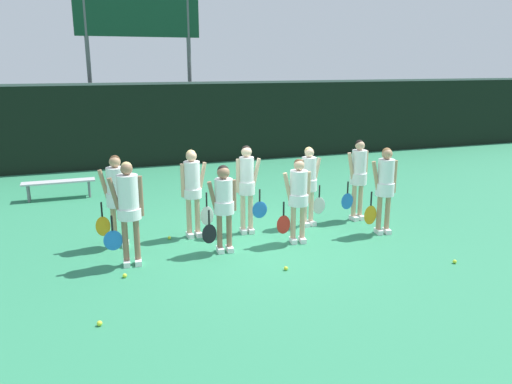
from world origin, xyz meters
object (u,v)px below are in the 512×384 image
at_px(tennis_ball_4, 125,276).
at_px(player_6, 247,182).
at_px(player_4, 117,193).
at_px(scoreboard, 138,22).
at_px(bench_courtside, 59,183).
at_px(player_3, 385,184).
at_px(player_5, 193,186).
at_px(tennis_ball_1, 387,203).
at_px(player_8, 358,173).
at_px(player_1, 223,201).
at_px(tennis_ball_2, 455,262).
at_px(tennis_ball_0, 100,323).
at_px(tennis_ball_5, 169,238).
at_px(player_0, 128,205).
at_px(tennis_ball_3, 286,268).
at_px(player_7, 309,180).
at_px(player_2, 298,194).
at_px(tennis_ball_6, 261,210).

bearing_deg(tennis_ball_4, player_6, 29.54).
distance_m(player_4, player_6, 2.51).
height_order(scoreboard, bench_courtside, scoreboard).
distance_m(player_4, tennis_ball_4, 1.81).
bearing_deg(player_6, player_3, -13.76).
xyz_separation_m(player_5, tennis_ball_1, (4.97, 0.72, -1.00)).
distance_m(player_5, player_6, 1.08).
relative_size(player_8, tennis_ball_4, 25.00).
xyz_separation_m(player_8, tennis_ball_1, (1.35, 0.81, -1.01)).
bearing_deg(player_1, tennis_ball_2, -24.41).
height_order(player_4, tennis_ball_0, player_4).
relative_size(player_3, tennis_ball_5, 26.95).
height_order(player_0, tennis_ball_5, player_0).
bearing_deg(tennis_ball_2, player_8, 96.30).
relative_size(bench_courtside, player_0, 0.98).
height_order(scoreboard, tennis_ball_3, scoreboard).
relative_size(tennis_ball_4, tennis_ball_5, 1.09).
xyz_separation_m(player_7, player_8, (1.19, 0.02, 0.06)).
height_order(tennis_ball_1, tennis_ball_4, tennis_ball_4).
xyz_separation_m(player_1, player_5, (-0.34, 0.99, 0.08)).
relative_size(player_2, tennis_ball_2, 23.93).
xyz_separation_m(scoreboard, player_6, (0.92, -8.73, -3.66)).
bearing_deg(tennis_ball_3, tennis_ball_6, 76.98).
bearing_deg(tennis_ball_6, player_5, -147.73).
bearing_deg(tennis_ball_3, player_1, 121.43).
distance_m(player_8, tennis_ball_5, 4.25).
xyz_separation_m(player_5, tennis_ball_6, (1.84, 1.16, -1.00)).
relative_size(bench_courtside, player_5, 1.01).
distance_m(scoreboard, player_5, 9.35).
xyz_separation_m(tennis_ball_2, tennis_ball_4, (-5.43, 1.29, 0.00)).
distance_m(player_3, player_5, 3.80).
distance_m(tennis_ball_0, tennis_ball_6, 5.66).
bearing_deg(player_6, player_7, 6.89).
xyz_separation_m(tennis_ball_1, tennis_ball_2, (-1.04, -3.59, -0.00)).
bearing_deg(player_4, tennis_ball_2, -16.52).
xyz_separation_m(scoreboard, tennis_ball_3, (0.92, -10.78, -4.67)).
xyz_separation_m(scoreboard, player_7, (2.28, -8.72, -3.72)).
bearing_deg(player_1, tennis_ball_3, -55.19).
relative_size(player_0, tennis_ball_6, 25.60).
bearing_deg(tennis_ball_3, tennis_ball_0, -164.01).
distance_m(player_2, player_3, 1.85).
xyz_separation_m(player_8, tennis_ball_6, (-1.78, 1.26, -1.01)).
height_order(player_2, player_5, player_5).
bearing_deg(tennis_ball_2, tennis_ball_4, 166.61).
relative_size(scoreboard, tennis_ball_1, 86.99).
distance_m(player_8, tennis_ball_0, 6.38).
height_order(bench_courtside, tennis_ball_5, bench_courtside).
bearing_deg(scoreboard, player_7, -75.33).
bearing_deg(player_8, player_7, 175.16).
bearing_deg(tennis_ball_2, tennis_ball_0, -178.39).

